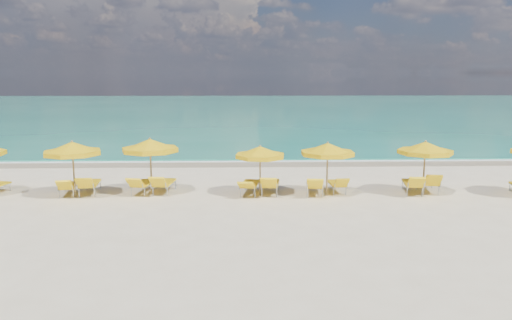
{
  "coord_description": "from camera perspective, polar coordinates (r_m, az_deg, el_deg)",
  "views": [
    {
      "loc": [
        -0.58,
        -19.83,
        4.93
      ],
      "look_at": [
        0.0,
        1.5,
        1.2
      ],
      "focal_mm": 35.0,
      "sensor_mm": 36.0,
      "label": 1
    }
  ],
  "objects": [
    {
      "name": "lounger_3_right",
      "position": [
        20.65,
        1.66,
        -3.19
      ],
      "size": [
        0.91,
        2.06,
        0.93
      ],
      "rotation": [
        0.0,
        0.0,
        -0.13
      ],
      "color": "#A5A8AD",
      "rests_on": "ground"
    },
    {
      "name": "foam_line",
      "position": [
        28.46,
        -0.37,
        -0.06
      ],
      "size": [
        120.0,
        1.2,
        0.03
      ],
      "primitive_type": "cube",
      "color": "white",
      "rests_on": "ground"
    },
    {
      "name": "lounger_1_right",
      "position": [
        21.72,
        -18.46,
        -3.05
      ],
      "size": [
        0.86,
        2.04,
        0.93
      ],
      "rotation": [
        0.0,
        0.0,
        0.1
      ],
      "color": "#A5A8AD",
      "rests_on": "ground"
    },
    {
      "name": "umbrella_1",
      "position": [
        21.04,
        -20.26,
        1.19
      ],
      "size": [
        2.43,
        2.43,
        2.3
      ],
      "rotation": [
        0.0,
        0.0,
        -0.07
      ],
      "color": "#9B824D",
      "rests_on": "ground"
    },
    {
      "name": "lounger_5_right",
      "position": [
        22.23,
        19.1,
        -2.8
      ],
      "size": [
        0.96,
        2.0,
        0.96
      ],
      "rotation": [
        0.0,
        0.0,
        -0.16
      ],
      "color": "#A5A8AD",
      "rests_on": "ground"
    },
    {
      "name": "lounger_5_left",
      "position": [
        21.71,
        17.42,
        -3.01
      ],
      "size": [
        0.96,
        2.0,
        0.94
      ],
      "rotation": [
        0.0,
        0.0,
        -0.17
      ],
      "color": "#A5A8AD",
      "rests_on": "ground"
    },
    {
      "name": "lounger_3_left",
      "position": [
        20.6,
        -0.72,
        -3.24
      ],
      "size": [
        0.97,
        2.1,
        0.79
      ],
      "rotation": [
        0.0,
        0.0,
        -0.17
      ],
      "color": "#A5A8AD",
      "rests_on": "ground"
    },
    {
      "name": "umbrella_3",
      "position": [
        20.07,
        0.47,
        0.86
      ],
      "size": [
        2.52,
        2.52,
        2.08
      ],
      "rotation": [
        0.0,
        0.0,
        0.27
      ],
      "color": "#9B824D",
      "rests_on": "ground"
    },
    {
      "name": "whitecap_near",
      "position": [
        37.55,
        -9.85,
        2.23
      ],
      "size": [
        14.0,
        0.36,
        0.05
      ],
      "primitive_type": "cube",
      "color": "white",
      "rests_on": "ground"
    },
    {
      "name": "umbrella_2",
      "position": [
        20.72,
        -12.01,
        1.58
      ],
      "size": [
        2.49,
        2.49,
        2.35
      ],
      "rotation": [
        0.0,
        0.0,
        -0.08
      ],
      "color": "#9B824D",
      "rests_on": "ground"
    },
    {
      "name": "lounger_4_right",
      "position": [
        21.19,
        9.2,
        -3.08
      ],
      "size": [
        0.68,
        1.72,
        0.8
      ],
      "rotation": [
        0.0,
        0.0,
        0.06
      ],
      "color": "#A5A8AD",
      "rests_on": "ground"
    },
    {
      "name": "lounger_4_left",
      "position": [
        20.69,
        6.7,
        -3.24
      ],
      "size": [
        0.88,
        2.01,
        0.91
      ],
      "rotation": [
        0.0,
        0.0,
        -0.12
      ],
      "color": "#A5A8AD",
      "rests_on": "ground"
    },
    {
      "name": "wet_sand_band",
      "position": [
        27.68,
        -0.33,
        -0.34
      ],
      "size": [
        120.0,
        2.6,
        0.01
      ],
      "primitive_type": "cube",
      "color": "tan",
      "rests_on": "ground"
    },
    {
      "name": "umbrella_4",
      "position": [
        20.22,
        8.19,
        1.17
      ],
      "size": [
        2.87,
        2.87,
        2.22
      ],
      "rotation": [
        0.0,
        0.0,
        -0.4
      ],
      "color": "#9B824D",
      "rests_on": "ground"
    },
    {
      "name": "ocean",
      "position": [
        68.01,
        -1.07,
        5.76
      ],
      "size": [
        120.0,
        80.0,
        0.3
      ],
      "primitive_type": "cube",
      "color": "#167F65",
      "rests_on": "ground"
    },
    {
      "name": "lounger_1_left",
      "position": [
        21.83,
        -20.62,
        -3.18
      ],
      "size": [
        0.87,
        1.85,
        0.85
      ],
      "rotation": [
        0.0,
        0.0,
        0.16
      ],
      "color": "#A5A8AD",
      "rests_on": "ground"
    },
    {
      "name": "umbrella_5",
      "position": [
        21.36,
        18.79,
        1.26
      ],
      "size": [
        2.61,
        2.61,
        2.24
      ],
      "rotation": [
        0.0,
        0.0,
        -0.2
      ],
      "color": "#9B824D",
      "rests_on": "ground"
    },
    {
      "name": "lounger_2_right",
      "position": [
        21.15,
        -10.45,
        -3.05
      ],
      "size": [
        0.89,
        2.0,
        0.92
      ],
      "rotation": [
        0.0,
        0.0,
        -0.12
      ],
      "color": "#A5A8AD",
      "rests_on": "ground"
    },
    {
      "name": "lounger_2_left",
      "position": [
        21.3,
        -12.76,
        -3.06
      ],
      "size": [
        0.96,
        1.97,
        0.87
      ],
      "rotation": [
        0.0,
        0.0,
        -0.18
      ],
      "color": "#A5A8AD",
      "rests_on": "ground"
    },
    {
      "name": "whitecap_far",
      "position": [
        44.93,
        9.48,
        3.48
      ],
      "size": [
        18.0,
        0.3,
        0.05
      ],
      "primitive_type": "cube",
      "color": "white",
      "rests_on": "ground"
    },
    {
      "name": "ground_plane",
      "position": [
        20.44,
        0.11,
        -4.04
      ],
      "size": [
        120.0,
        120.0,
        0.0
      ],
      "primitive_type": "plane",
      "color": "beige"
    }
  ]
}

